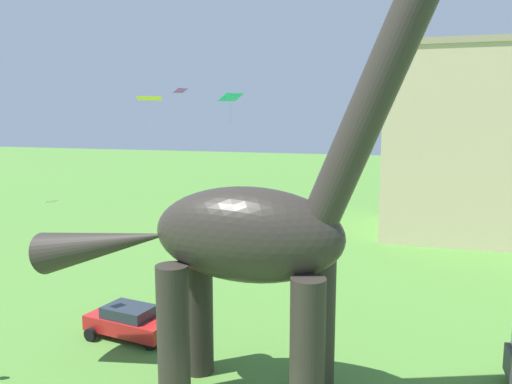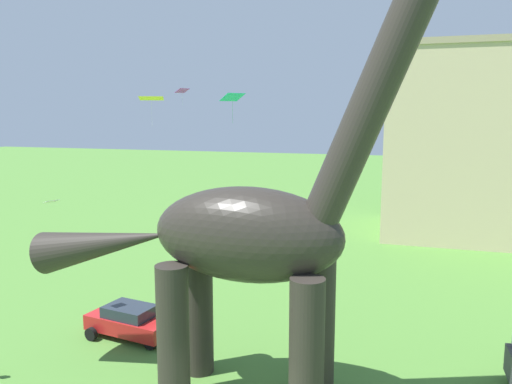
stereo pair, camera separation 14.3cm
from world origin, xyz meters
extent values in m
cylinder|color=#2D2823|center=(2.71, 4.71, 2.60)|extent=(1.20, 1.20, 5.19)
cylinder|color=#2D2823|center=(2.71, 2.42, 2.60)|extent=(1.20, 1.20, 5.19)
cylinder|color=#2D2823|center=(-2.27, 4.71, 2.60)|extent=(1.20, 1.20, 5.19)
cylinder|color=#2D2823|center=(-2.27, 2.42, 2.60)|extent=(1.20, 1.20, 5.19)
ellipsoid|color=#2D2823|center=(0.22, 3.56, 6.24)|extent=(7.10, 3.06, 3.50)
cylinder|color=#2D2823|center=(4.83, 3.56, 11.84)|extent=(5.10, 1.31, 10.12)
cone|color=#2D2823|center=(-5.74, 3.56, 5.44)|extent=(6.24, 1.75, 2.96)
cube|color=red|center=(-6.74, 6.75, 0.67)|extent=(4.43, 2.42, 0.72)
cube|color=#232B35|center=(-6.74, 6.75, 1.29)|extent=(2.49, 1.90, 0.52)
cylinder|color=black|center=(-5.18, 7.64, 0.31)|extent=(0.65, 0.32, 0.62)
cylinder|color=black|center=(-5.18, 5.86, 0.31)|extent=(0.65, 0.32, 0.62)
cylinder|color=black|center=(-8.29, 7.64, 0.31)|extent=(0.65, 0.32, 0.62)
cylinder|color=black|center=(-8.29, 5.86, 0.31)|extent=(0.65, 0.32, 0.62)
cube|color=yellow|center=(-13.18, 21.26, 11.67)|extent=(2.19, 1.97, 0.27)
cylinder|color=white|center=(-13.18, 21.26, 10.50)|extent=(0.01, 0.01, 1.79)
cylinder|color=yellow|center=(-6.23, 15.60, 5.13)|extent=(1.64, 1.79, 0.53)
cone|color=pink|center=(-7.02, 16.28, 5.13)|extent=(0.73, 0.72, 0.56)
cube|color=white|center=(-9.38, 5.01, 6.72)|extent=(0.68, 0.74, 0.16)
cube|color=#19B2B7|center=(-6.19, 19.73, 11.66)|extent=(1.69, 1.84, 0.52)
cylinder|color=green|center=(-6.19, 19.73, 10.67)|extent=(0.01, 0.01, 1.52)
cube|color=purple|center=(-10.05, 20.01, 12.15)|extent=(0.93, 1.09, 0.31)
cylinder|color=white|center=(-10.05, 20.01, 11.56)|extent=(0.01, 0.01, 0.91)
camera|label=1|loc=(5.85, -13.80, 10.59)|focal=36.29mm
camera|label=2|loc=(5.99, -13.76, 10.59)|focal=36.29mm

